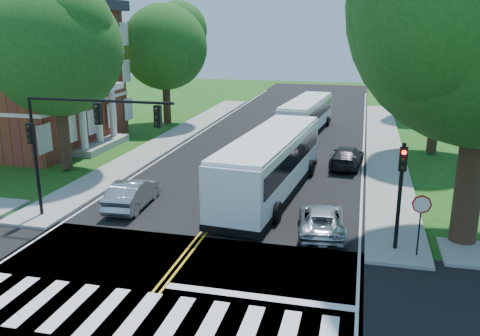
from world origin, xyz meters
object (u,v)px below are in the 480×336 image
(signal_ne, at_px, (401,183))
(bus_follow, at_px, (306,115))
(hatchback, at_px, (132,194))
(signal_nw, at_px, (77,131))
(bus_lead, at_px, (270,163))
(suv, at_px, (321,220))
(dark_sedan, at_px, (347,157))

(signal_ne, height_order, bus_follow, signal_ne)
(bus_follow, xyz_separation_m, hatchback, (-6.41, -20.41, -0.80))
(signal_nw, bearing_deg, hatchback, 59.85)
(bus_lead, distance_m, bus_follow, 16.80)
(signal_nw, distance_m, bus_follow, 24.21)
(hatchback, xyz_separation_m, suv, (9.59, -1.04, -0.12))
(signal_nw, bearing_deg, signal_ne, 0.05)
(bus_lead, height_order, dark_sedan, bus_lead)
(signal_ne, bearing_deg, hatchback, 169.63)
(bus_follow, bearing_deg, dark_sedan, 116.70)
(signal_ne, relative_size, bus_follow, 0.39)
(signal_ne, distance_m, bus_lead, 8.74)
(bus_follow, distance_m, hatchback, 21.41)
(bus_lead, relative_size, hatchback, 2.99)
(signal_nw, height_order, hatchback, signal_nw)
(signal_ne, relative_size, bus_lead, 0.34)
(hatchback, bearing_deg, dark_sedan, -138.08)
(suv, xyz_separation_m, dark_sedan, (0.66, 11.42, 0.06))
(dark_sedan, bearing_deg, bus_follow, -63.65)
(signal_nw, bearing_deg, suv, 6.74)
(dark_sedan, bearing_deg, suv, 92.14)
(signal_nw, relative_size, hatchback, 1.64)
(signal_nw, distance_m, dark_sedan, 17.61)
(suv, bearing_deg, hatchback, -12.26)
(bus_follow, relative_size, hatchback, 2.59)
(signal_ne, distance_m, dark_sedan, 13.14)
(suv, bearing_deg, dark_sedan, -99.35)
(bus_lead, xyz_separation_m, hatchback, (-6.40, -3.61, -1.04))
(suv, bearing_deg, signal_ne, 151.54)
(signal_nw, relative_size, bus_follow, 0.63)
(signal_nw, xyz_separation_m, suv, (10.95, 1.29, -3.76))
(signal_ne, bearing_deg, suv, 157.60)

